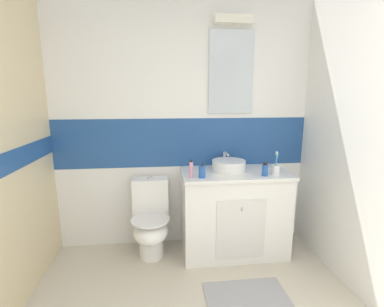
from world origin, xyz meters
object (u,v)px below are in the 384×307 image
sink_basin (229,165)px  toilet (151,221)px  toothbrush_cup (276,169)px  toothpaste_tube_upright (191,169)px  soap_dispenser (202,172)px  lotion_bottle_short (265,170)px

sink_basin → toilet: (-0.78, -0.01, -0.55)m
toilet → toothbrush_cup: toothbrush_cup is taller
toothpaste_tube_upright → toothbrush_cup: bearing=-0.9°
toothbrush_cup → soap_dispenser: bearing=-179.6°
toothbrush_cup → lotion_bottle_short: bearing=-172.4°
toothbrush_cup → soap_dispenser: 0.70m
toilet → soap_dispenser: (0.48, -0.19, 0.54)m
soap_dispenser → lotion_bottle_short: 0.58m
lotion_bottle_short → soap_dispenser: bearing=179.1°
sink_basin → toothpaste_tube_upright: size_ratio=2.29×
toilet → toothpaste_tube_upright: 0.71m
soap_dispenser → sink_basin: bearing=34.8°
toothpaste_tube_upright → soap_dispenser: bearing=-10.0°
toothbrush_cup → toothpaste_tube_upright: (-0.79, 0.01, 0.02)m
toothbrush_cup → soap_dispenser: size_ratio=1.57×
sink_basin → lotion_bottle_short: (0.29, -0.22, 0.00)m
sink_basin → lotion_bottle_short: sink_basin is taller
toilet → toothbrush_cup: (1.18, -0.19, 0.55)m
toothpaste_tube_upright → lotion_bottle_short: bearing=-2.2°
toothbrush_cup → toothpaste_tube_upright: bearing=179.1°
toilet → lotion_bottle_short: 1.22m
toothbrush_cup → toothpaste_tube_upright: size_ratio=1.40×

